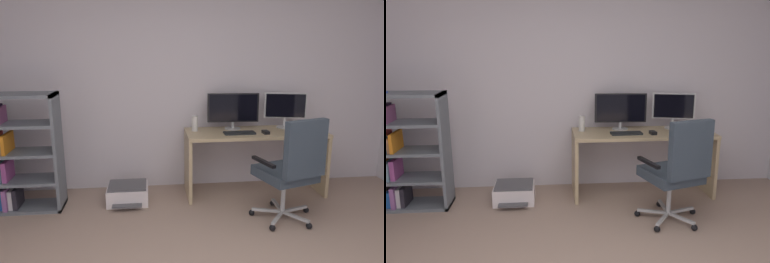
% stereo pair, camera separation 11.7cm
% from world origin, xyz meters
% --- Properties ---
extents(wall_back, '(5.13, 0.10, 2.52)m').
position_xyz_m(wall_back, '(0.00, 2.63, 1.26)').
color(wall_back, silver).
rests_on(wall_back, ground).
extents(desk, '(1.56, 0.57, 0.73)m').
position_xyz_m(desk, '(0.82, 2.24, 0.54)').
color(desk, tan).
rests_on(desk, ground).
extents(monitor_main, '(0.59, 0.18, 0.41)m').
position_xyz_m(monitor_main, '(0.59, 2.38, 0.97)').
color(monitor_main, '#B2B5B7').
rests_on(monitor_main, desk).
extents(monitor_secondary, '(0.47, 0.18, 0.41)m').
position_xyz_m(monitor_secondary, '(1.21, 2.38, 0.97)').
color(monitor_secondary, '#B2B5B7').
rests_on(monitor_secondary, desk).
extents(keyboard, '(0.34, 0.14, 0.02)m').
position_xyz_m(keyboard, '(0.61, 2.14, 0.74)').
color(keyboard, black).
rests_on(keyboard, desk).
extents(computer_mouse, '(0.07, 0.11, 0.03)m').
position_xyz_m(computer_mouse, '(0.90, 2.11, 0.75)').
color(computer_mouse, black).
rests_on(computer_mouse, desk).
extents(desktop_speaker, '(0.07, 0.07, 0.17)m').
position_xyz_m(desktop_speaker, '(0.14, 2.33, 0.82)').
color(desktop_speaker, silver).
rests_on(desktop_speaker, desk).
extents(office_chair, '(0.63, 0.69, 1.05)m').
position_xyz_m(office_chair, '(0.96, 1.45, 0.57)').
color(office_chair, '#B7BABC').
rests_on(office_chair, ground).
extents(bookshelf, '(0.85, 0.35, 1.22)m').
position_xyz_m(bookshelf, '(-1.81, 2.08, 0.57)').
color(bookshelf, slate).
rests_on(bookshelf, ground).
extents(printer, '(0.44, 0.45, 0.21)m').
position_xyz_m(printer, '(-0.61, 2.12, 0.10)').
color(printer, silver).
rests_on(printer, ground).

